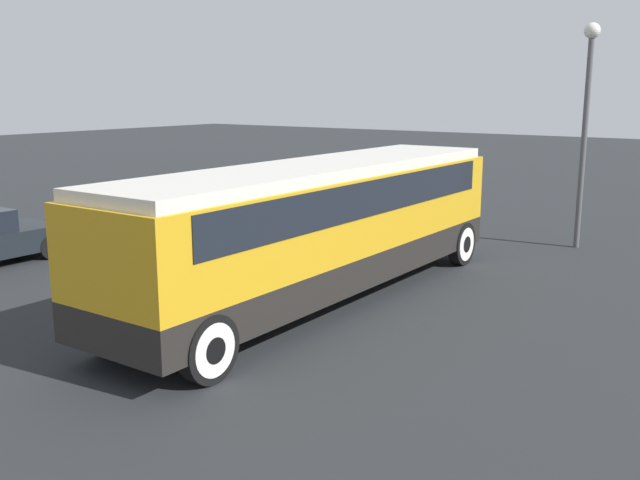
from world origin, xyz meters
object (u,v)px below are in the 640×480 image
Objects in this scene: tour_bus at (323,218)px; parked_car_far at (215,218)px; lamp_post at (587,105)px; parked_car_mid at (215,201)px.

tour_bus reaches higher than parked_car_far.
lamp_post is at bearing -19.37° from tour_bus.
parked_car_far is at bearing 62.76° from tour_bus.
parked_car_mid is 1.19× the size of parked_car_far.
tour_bus is 2.86× the size of parked_car_far.
parked_car_mid is at bearing 103.78° from lamp_post.
lamp_post reaches higher than parked_car_far.
lamp_post reaches higher than tour_bus.
lamp_post is (2.85, -11.64, 3.38)m from parked_car_mid.
parked_car_mid is 0.76× the size of lamp_post.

